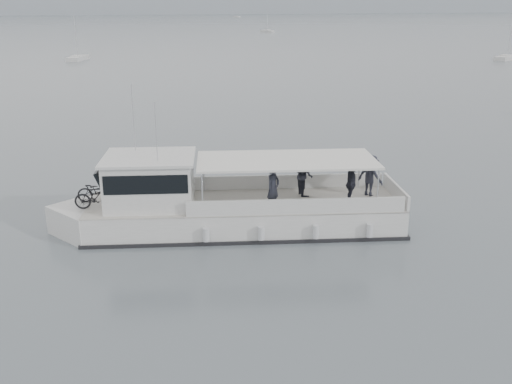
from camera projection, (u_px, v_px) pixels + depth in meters
name	position (u px, v px, depth m)	size (l,w,h in m)	color
ground	(323.00, 221.00, 25.52)	(1400.00, 1400.00, 0.00)	slate
tour_boat	(214.00, 206.00, 24.30)	(15.01, 7.23, 6.32)	silver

